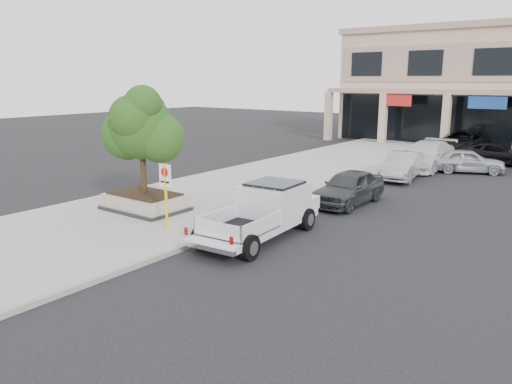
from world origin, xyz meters
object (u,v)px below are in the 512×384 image
Objects in this scene: pickup_truck at (258,213)px; curb_car_d at (461,142)px; planter at (145,202)px; no_parking_sign at (166,188)px; planter_tree at (147,127)px; curb_car_c at (426,156)px; lot_car_a at (467,161)px; curb_car_b at (402,166)px; lot_car_d at (496,154)px; curb_car_a at (348,187)px.

curb_car_d is (-0.03, 24.47, -0.06)m from pickup_truck.
pickup_truck is (5.55, 0.08, 0.41)m from planter.
planter_tree is at bearing 149.36° from no_parking_sign.
curb_car_c is 2.29m from lot_car_a.
curb_car_d is (-0.08, 11.61, 0.12)m from curb_car_b.
lot_car_d is at bearing 67.98° from planter_tree.
no_parking_sign is (2.70, -1.36, 1.16)m from planter.
no_parking_sign is at bearing -111.39° from curb_car_a.
curb_car_c is at bearing 86.10° from pickup_truck.
curb_car_c is at bearing 73.92° from lot_car_a.
curb_car_a is at bearing -87.57° from curb_car_d.
curb_car_a reaches higher than lot_car_a.
no_parking_sign reaches higher than lot_car_a.
no_parking_sign is 0.48× the size of lot_car_d.
planter_tree is 3.47m from no_parking_sign.
curb_car_a is (5.81, 6.18, 0.25)m from planter.
planter_tree is at bearing -132.27° from curb_car_a.
planter is 25.17m from curb_car_d.
pickup_truck is 1.40× the size of lot_car_a.
planter_tree is 5.97m from pickup_truck.
planter_tree is 0.93× the size of curb_car_b.
curb_car_b is at bearing 78.51° from no_parking_sign.
lot_car_d is at bearing 80.48° from curb_car_a.
curb_car_b is 0.90× the size of lot_car_d.
pickup_truck is 17.03m from lot_car_a.
curb_car_c is 7.89m from curb_car_d.
planter_tree reaches higher than planter.
planter_tree is 0.93× the size of curb_car_a.
lot_car_a is at bearing 74.15° from no_parking_sign.
curb_car_b is at bearing -89.42° from curb_car_c.
lot_car_a is 0.84× the size of lot_car_d.
lot_car_a is (2.29, 4.01, -0.03)m from curb_car_b.
curb_car_d is at bearing 91.94° from curb_car_a.
curb_car_d is at bearing 77.33° from planter.
pickup_truck is 0.94× the size of curb_car_d.
curb_car_c reaches higher than lot_car_a.
lot_car_d is (8.45, 20.89, -2.75)m from planter_tree.
lot_car_a is (2.27, 0.29, -0.13)m from curb_car_c.
lot_car_d is at bearing 78.14° from pickup_truck.
no_parking_sign reaches higher than curb_car_b.
planter_tree is at bearing 131.95° from lot_car_a.
curb_car_b is 3.72m from curb_car_c.
no_parking_sign is at bearing -26.83° from planter.
lot_car_a is (2.38, -7.60, -0.14)m from curb_car_d.
no_parking_sign is 0.57× the size of lot_car_a.
lot_car_a is (7.90, 16.95, 0.21)m from planter.
no_parking_sign is 3.28m from pickup_truck.
planter_tree reaches higher than curb_car_d.
curb_car_b is at bearing 126.98° from lot_car_a.
planter is 0.57× the size of curb_car_c.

